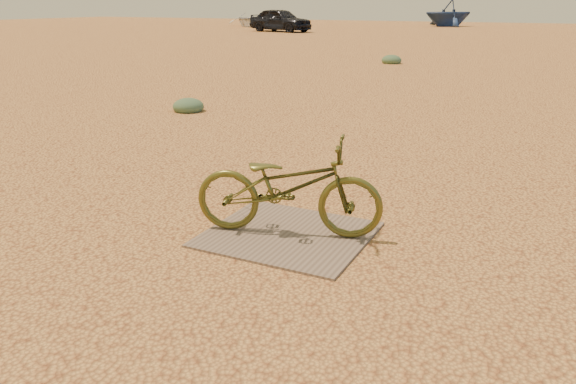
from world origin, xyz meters
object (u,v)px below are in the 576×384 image
at_px(car, 280,20).
at_px(boat_far_left, 448,12).
at_px(plywood_board, 288,234).
at_px(bicycle, 288,187).
at_px(boat_near_left, 253,20).

relative_size(car, boat_far_left, 1.06).
bearing_deg(car, plywood_board, -139.16).
bearing_deg(bicycle, plywood_board, 177.15).
height_order(bicycle, boat_far_left, boat_far_left).
height_order(plywood_board, bicycle, bicycle).
bearing_deg(car, bicycle, -139.15).
height_order(car, boat_far_left, boat_far_left).
bearing_deg(boat_near_left, car, -83.48).
height_order(plywood_board, car, car).
distance_m(plywood_board, car, 37.48).
height_order(car, boat_near_left, car).
xyz_separation_m(car, boat_far_left, (9.08, 14.48, 0.38)).
distance_m(car, boat_near_left, 9.52).
xyz_separation_m(plywood_board, boat_near_left, (-23.43, 40.44, 0.56)).
distance_m(plywood_board, boat_near_left, 46.74).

